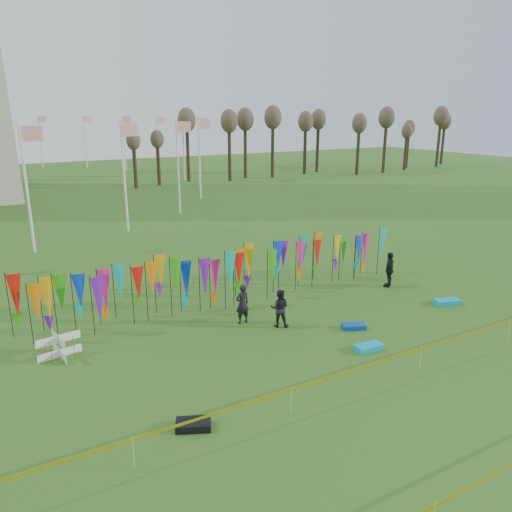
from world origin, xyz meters
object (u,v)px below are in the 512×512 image
kite_bag_turquoise (369,347)px  kite_bag_blue (354,326)px  kite_bag_black (193,425)px  box_kite (59,346)px  kite_bag_teal (447,302)px  person_right (389,269)px  person_left (242,304)px  person_mid (280,308)px

kite_bag_turquoise → kite_bag_blue: size_ratio=1.13×
kite_bag_turquoise → kite_bag_black: kite_bag_black is taller
box_kite → kite_bag_black: box_kite is taller
kite_bag_teal → person_right: bearing=101.8°
person_left → person_right: size_ratio=0.94×
kite_bag_teal → person_left: bearing=163.3°
person_left → kite_bag_turquoise: person_left is taller
box_kite → kite_bag_turquoise: bearing=-26.3°
kite_bag_blue → kite_bag_turquoise: bearing=-112.9°
kite_bag_teal → kite_bag_blue: bearing=179.9°
box_kite → kite_bag_blue: bearing=-16.7°
kite_bag_blue → kite_bag_teal: 5.55m
box_kite → person_left: size_ratio=0.52×
box_kite → kite_bag_turquoise: size_ratio=0.85×
kite_bag_turquoise → kite_bag_teal: kite_bag_teal is taller
person_mid → person_right: bearing=-134.3°
box_kite → kite_bag_turquoise: 11.40m
kite_bag_turquoise → kite_bag_teal: bearing=15.5°
box_kite → kite_bag_black: size_ratio=0.91×
kite_bag_turquoise → box_kite: bearing=153.7°
kite_bag_black → person_right: bearing=24.9°
person_mid → kite_bag_turquoise: 3.97m
person_mid → person_left: bearing=-7.0°
person_mid → kite_bag_blue: (2.54, -1.72, -0.71)m
person_left → box_kite: bearing=-6.4°
person_left → person_mid: (1.18, -1.06, -0.05)m
kite_bag_turquoise → person_right: bearing=40.9°
person_left → kite_bag_teal: (9.27, -2.78, -0.74)m
kite_bag_black → kite_bag_teal: bearing=12.2°
box_kite → person_left: bearing=-4.1°
person_mid → kite_bag_blue: person_mid is taller
person_left → person_mid: size_ratio=1.06×
kite_bag_blue → person_mid: bearing=146.0°
box_kite → kite_bag_blue: (10.96, -3.29, -0.35)m
person_mid → kite_bag_turquoise: bearing=152.3°
box_kite → kite_bag_teal: box_kite is taller
person_left → kite_bag_blue: size_ratio=1.84×
person_mid → person_right: (7.43, 1.42, 0.10)m
box_kite → kite_bag_black: (2.62, -6.30, -0.33)m
person_mid → kite_bag_teal: 8.30m
kite_bag_blue → kite_bag_teal: bearing=-0.1°
kite_bag_turquoise → kite_bag_blue: bearing=67.1°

